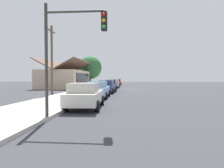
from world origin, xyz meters
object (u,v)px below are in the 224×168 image
object	(u,v)px
car_olive	(115,83)
car_cherry	(117,82)
car_navy	(107,86)
car_silver	(115,83)
car_skyblue	(98,89)
utility_pole_wooden	(52,59)
car_ivory	(85,95)
car_charcoal	(111,85)
traffic_light_main	(69,42)
fire_hydrant_red	(75,95)
shade_tree	(90,68)

from	to	relation	value
car_olive	car_cherry	xyz separation A→B (m)	(6.30, -0.11, 0.00)
car_navy	car_silver	size ratio (longest dim) A/B	1.02
car_skyblue	utility_pole_wooden	world-z (taller)	utility_pole_wooden
car_ivory	car_charcoal	world-z (taller)	same
car_olive	car_cherry	size ratio (longest dim) A/B	0.97
car_ivory	car_navy	size ratio (longest dim) A/B	0.95
car_charcoal	car_cherry	distance (m)	18.76
traffic_light_main	fire_hydrant_red	distance (m)	7.67
shade_tree	utility_pole_wooden	bearing A→B (deg)	-178.31
car_charcoal	car_olive	bearing A→B (deg)	-0.35
traffic_light_main	fire_hydrant_red	world-z (taller)	traffic_light_main
car_navy	traffic_light_main	size ratio (longest dim) A/B	0.93
traffic_light_main	car_cherry	bearing A→B (deg)	0.32
car_ivory	car_olive	world-z (taller)	same
car_navy	car_olive	xyz separation A→B (m)	(18.71, 0.23, -0.00)
car_ivory	car_navy	distance (m)	12.39
car_skyblue	traffic_light_main	size ratio (longest dim) A/B	0.90
car_skyblue	shade_tree	size ratio (longest dim) A/B	0.67
car_charcoal	car_olive	distance (m)	12.46
car_ivory	shade_tree	distance (m)	33.93
car_olive	car_cherry	bearing A→B (deg)	-0.74
car_ivory	car_olive	distance (m)	31.10
car_navy	car_cherry	world-z (taller)	same
car_charcoal	car_silver	xyz separation A→B (m)	(6.53, -0.10, 0.00)
car_navy	utility_pole_wooden	bearing A→B (deg)	127.85
car_olive	shade_tree	bearing A→B (deg)	71.37
car_skyblue	traffic_light_main	world-z (taller)	traffic_light_main
car_ivory	shade_tree	size ratio (longest dim) A/B	0.66
car_skyblue	traffic_light_main	xyz separation A→B (m)	(-9.85, -0.25, 2.68)
car_skyblue	car_navy	size ratio (longest dim) A/B	0.97
car_skyblue	car_navy	distance (m)	6.12
car_charcoal	car_olive	world-z (taller)	same
traffic_light_main	utility_pole_wooden	world-z (taller)	utility_pole_wooden
traffic_light_main	utility_pole_wooden	size ratio (longest dim) A/B	0.69
car_skyblue	car_silver	bearing A→B (deg)	-0.94
car_charcoal	shade_tree	world-z (taller)	shade_tree
car_charcoal	car_silver	distance (m)	6.53
car_charcoal	shade_tree	xyz separation A→B (m)	(14.52, 6.21, 3.48)
car_cherry	utility_pole_wooden	bearing A→B (deg)	168.07
traffic_light_main	car_ivory	bearing A→B (deg)	1.77
car_silver	utility_pole_wooden	world-z (taller)	utility_pole_wooden
car_skyblue	car_cherry	size ratio (longest dim) A/B	1.04
car_skyblue	car_cherry	world-z (taller)	same
car_charcoal	car_olive	xyz separation A→B (m)	(12.46, 0.16, -0.00)
shade_tree	utility_pole_wooden	size ratio (longest dim) A/B	0.94
car_olive	shade_tree	xyz separation A→B (m)	(2.07, 6.05, 3.48)
car_skyblue	car_silver	distance (m)	18.91
car_skyblue	fire_hydrant_red	xyz separation A→B (m)	(-2.98, 1.41, -0.32)
car_olive	car_ivory	bearing A→B (deg)	-179.36
car_ivory	car_cherry	size ratio (longest dim) A/B	1.02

